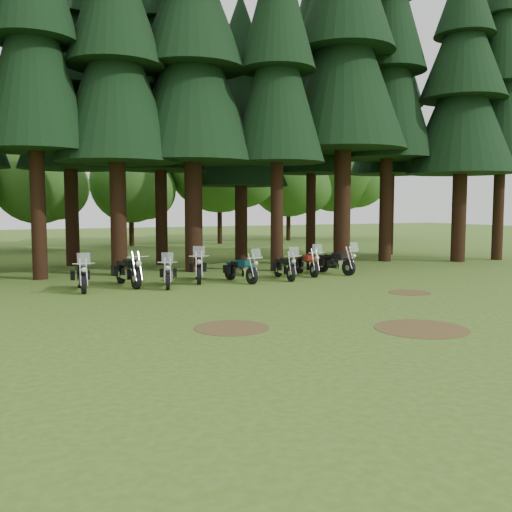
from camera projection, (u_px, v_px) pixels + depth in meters
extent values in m
plane|color=#3A5E19|center=(300.00, 305.00, 16.59)|extent=(120.00, 120.00, 0.00)
cylinder|color=black|center=(38.00, 203.00, 22.18)|extent=(0.58, 0.58, 5.99)
cone|color=black|center=(33.00, 52.00, 21.67)|extent=(4.32, 4.32, 7.49)
cylinder|color=black|center=(118.00, 208.00, 23.42)|extent=(0.66, 0.66, 5.57)
cone|color=black|center=(115.00, 76.00, 22.95)|extent=(4.95, 4.95, 6.96)
cylinder|color=black|center=(193.00, 207.00, 24.86)|extent=(0.77, 0.77, 5.70)
cone|color=black|center=(192.00, 79.00, 24.37)|extent=(5.81, 5.81, 7.12)
cylinder|color=black|center=(277.00, 206.00, 25.02)|extent=(0.55, 0.55, 5.71)
cone|color=black|center=(277.00, 79.00, 24.54)|extent=(4.15, 4.15, 7.14)
cylinder|color=black|center=(342.00, 197.00, 27.33)|extent=(0.80, 0.80, 6.62)
cone|color=black|center=(344.00, 61.00, 26.77)|extent=(5.98, 5.98, 8.27)
cylinder|color=black|center=(386.00, 200.00, 29.50)|extent=(0.64, 0.64, 6.35)
cone|color=black|center=(388.00, 80.00, 28.96)|extent=(4.79, 4.79, 7.93)
cone|color=black|center=(390.00, 4.00, 28.63)|extent=(3.84, 3.84, 6.70)
cylinder|color=black|center=(459.00, 209.00, 29.36)|extent=(0.72, 0.72, 5.41)
cone|color=black|center=(462.00, 107.00, 28.90)|extent=(5.44, 5.44, 6.77)
cone|color=black|center=(464.00, 42.00, 28.62)|extent=(4.35, 4.35, 5.71)
cylinder|color=black|center=(499.00, 203.00, 30.26)|extent=(0.57, 0.57, 6.03)
cone|color=black|center=(503.00, 92.00, 29.75)|extent=(4.25, 4.25, 7.54)
cone|color=black|center=(505.00, 22.00, 29.44)|extent=(3.40, 3.40, 6.36)
cylinder|color=black|center=(72.00, 208.00, 27.41)|extent=(0.65, 0.65, 5.55)
cone|color=black|center=(69.00, 95.00, 26.94)|extent=(4.85, 4.85, 6.94)
cone|color=black|center=(66.00, 24.00, 26.65)|extent=(3.88, 3.88, 5.86)
cylinder|color=black|center=(161.00, 208.00, 27.82)|extent=(0.58, 0.58, 5.52)
cone|color=black|center=(160.00, 98.00, 27.35)|extent=(4.35, 4.35, 6.90)
cone|color=black|center=(159.00, 28.00, 27.06)|extent=(3.48, 3.48, 5.83)
cylinder|color=black|center=(241.00, 216.00, 30.02)|extent=(0.66, 0.66, 4.70)
cone|color=black|center=(241.00, 129.00, 29.62)|extent=(4.94, 4.94, 5.87)
cone|color=black|center=(241.00, 75.00, 29.38)|extent=(3.95, 3.95, 4.96)
cone|color=black|center=(241.00, 31.00, 29.18)|extent=(2.77, 2.77, 3.91)
cylinder|color=black|center=(311.00, 208.00, 31.36)|extent=(0.53, 0.53, 5.56)
cone|color=black|center=(312.00, 109.00, 30.89)|extent=(3.94, 3.94, 6.95)
cone|color=black|center=(312.00, 47.00, 30.60)|extent=(3.15, 3.15, 5.87)
cylinder|color=black|center=(389.00, 207.00, 33.56)|extent=(0.61, 0.61, 5.65)
cone|color=black|center=(391.00, 113.00, 33.08)|extent=(4.59, 4.59, 7.06)
cone|color=black|center=(392.00, 54.00, 32.79)|extent=(3.67, 3.67, 5.96)
cone|color=black|center=(393.00, 7.00, 32.55)|extent=(2.57, 2.57, 4.71)
cylinder|color=black|center=(39.00, 230.00, 37.10)|extent=(0.36, 0.36, 2.55)
sphere|color=#2A5B1A|center=(38.00, 178.00, 36.80)|extent=(5.95, 5.95, 5.95)
sphere|color=#2A5B1A|center=(56.00, 187.00, 36.67)|extent=(4.25, 4.25, 4.25)
cylinder|color=black|center=(131.00, 229.00, 40.87)|extent=(0.36, 0.36, 2.47)
sphere|color=#2A5B1A|center=(131.00, 182.00, 40.58)|extent=(5.76, 5.76, 5.76)
sphere|color=#2A5B1A|center=(147.00, 191.00, 40.46)|extent=(4.12, 4.12, 4.12)
cylinder|color=black|center=(220.00, 220.00, 43.17)|extent=(0.36, 0.36, 3.52)
sphere|color=#2A5B1A|center=(219.00, 158.00, 42.76)|extent=(8.21, 8.21, 8.21)
sphere|color=#2A5B1A|center=(242.00, 169.00, 42.59)|extent=(5.87, 5.87, 5.87)
cylinder|color=black|center=(288.00, 223.00, 47.16)|extent=(0.36, 0.36, 2.94)
sphere|color=#2A5B1A|center=(289.00, 175.00, 46.82)|extent=(6.86, 6.86, 6.86)
sphere|color=#2A5B1A|center=(306.00, 183.00, 46.68)|extent=(4.90, 4.90, 4.90)
cylinder|color=black|center=(336.00, 219.00, 48.96)|extent=(0.36, 0.36, 3.52)
sphere|color=#2A5B1A|center=(336.00, 164.00, 48.55)|extent=(8.20, 8.20, 8.20)
sphere|color=#2A5B1A|center=(356.00, 173.00, 48.38)|extent=(5.86, 5.86, 5.86)
cylinder|color=#4C3D1E|center=(232.00, 328.00, 13.50)|extent=(1.80, 1.80, 0.01)
cylinder|color=#4C3D1E|center=(410.00, 292.00, 18.97)|extent=(1.40, 1.40, 0.01)
cylinder|color=#4C3D1E|center=(421.00, 328.00, 13.42)|extent=(2.20, 2.20, 0.01)
cylinder|color=black|center=(84.00, 284.00, 18.69)|extent=(0.18, 0.65, 0.64)
cylinder|color=black|center=(80.00, 279.00, 20.08)|extent=(0.18, 0.65, 0.64)
cube|color=silver|center=(81.00, 279.00, 19.42)|extent=(0.32, 0.70, 0.33)
cube|color=black|center=(82.00, 269.00, 19.18)|extent=(0.33, 0.55, 0.23)
cube|color=black|center=(81.00, 269.00, 19.60)|extent=(0.33, 0.55, 0.12)
cube|color=silver|center=(84.00, 259.00, 18.34)|extent=(0.42, 0.15, 0.38)
cylinder|color=black|center=(136.00, 279.00, 19.74)|extent=(0.22, 0.73, 0.72)
cylinder|color=black|center=(121.00, 274.00, 21.18)|extent=(0.22, 0.73, 0.72)
cube|color=silver|center=(128.00, 273.00, 20.50)|extent=(0.38, 0.79, 0.37)
cube|color=black|center=(130.00, 263.00, 20.25)|extent=(0.38, 0.63, 0.26)
cube|color=black|center=(125.00, 263.00, 20.68)|extent=(0.38, 0.63, 0.13)
cylinder|color=black|center=(168.00, 281.00, 19.55)|extent=(0.31, 0.62, 0.61)
cylinder|color=black|center=(168.00, 276.00, 20.97)|extent=(0.31, 0.62, 0.61)
cube|color=silver|center=(168.00, 276.00, 20.30)|extent=(0.44, 0.70, 0.32)
cube|color=black|center=(168.00, 267.00, 20.06)|extent=(0.42, 0.57, 0.22)
cube|color=black|center=(168.00, 267.00, 20.48)|extent=(0.42, 0.57, 0.11)
cube|color=silver|center=(167.00, 258.00, 19.20)|extent=(0.41, 0.23, 0.37)
cylinder|color=black|center=(199.00, 275.00, 20.92)|extent=(0.34, 0.68, 0.67)
cylinder|color=black|center=(198.00, 271.00, 22.47)|extent=(0.34, 0.68, 0.67)
cube|color=silver|center=(198.00, 270.00, 21.73)|extent=(0.49, 0.76, 0.34)
cube|color=black|center=(198.00, 261.00, 21.47)|extent=(0.46, 0.62, 0.24)
cube|color=black|center=(198.00, 261.00, 21.94)|extent=(0.46, 0.62, 0.12)
cube|color=silver|center=(199.00, 252.00, 20.54)|extent=(0.44, 0.25, 0.40)
cylinder|color=black|center=(252.00, 276.00, 20.98)|extent=(0.24, 0.63, 0.62)
cylinder|color=black|center=(230.00, 272.00, 22.16)|extent=(0.24, 0.63, 0.62)
cube|color=silver|center=(240.00, 272.00, 21.60)|extent=(0.38, 0.70, 0.32)
cube|color=#0F4A58|center=(243.00, 263.00, 21.39)|extent=(0.37, 0.56, 0.23)
cube|color=black|center=(237.00, 263.00, 21.75)|extent=(0.37, 0.56, 0.11)
cube|color=silver|center=(256.00, 254.00, 20.67)|extent=(0.41, 0.19, 0.37)
cylinder|color=black|center=(291.00, 273.00, 21.71)|extent=(0.22, 0.64, 0.62)
cylinder|color=black|center=(278.00, 269.00, 23.10)|extent=(0.22, 0.64, 0.62)
cube|color=silver|center=(284.00, 269.00, 22.44)|extent=(0.35, 0.69, 0.32)
cube|color=black|center=(286.00, 261.00, 22.20)|extent=(0.35, 0.55, 0.23)
cube|color=black|center=(282.00, 261.00, 22.62)|extent=(0.35, 0.55, 0.11)
cube|color=silver|center=(294.00, 252.00, 21.36)|extent=(0.41, 0.17, 0.37)
cylinder|color=black|center=(314.00, 270.00, 22.95)|extent=(0.21, 0.65, 0.64)
cylinder|color=black|center=(300.00, 266.00, 24.36)|extent=(0.21, 0.65, 0.64)
cube|color=silver|center=(306.00, 265.00, 23.69)|extent=(0.35, 0.70, 0.33)
cube|color=#A32619|center=(308.00, 258.00, 23.45)|extent=(0.35, 0.56, 0.23)
cube|color=black|center=(304.00, 258.00, 23.87)|extent=(0.35, 0.56, 0.12)
cube|color=silver|center=(317.00, 249.00, 22.60)|extent=(0.42, 0.17, 0.38)
cylinder|color=black|center=(349.00, 268.00, 23.57)|extent=(0.27, 0.67, 0.65)
cylinder|color=black|center=(323.00, 265.00, 24.78)|extent=(0.27, 0.67, 0.65)
cube|color=silver|center=(334.00, 264.00, 24.21)|extent=(0.42, 0.73, 0.34)
cube|color=black|center=(338.00, 256.00, 23.99)|extent=(0.41, 0.59, 0.24)
cube|color=black|center=(331.00, 256.00, 24.36)|extent=(0.41, 0.59, 0.12)
cube|color=silver|center=(354.00, 247.00, 23.26)|extent=(0.43, 0.21, 0.39)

